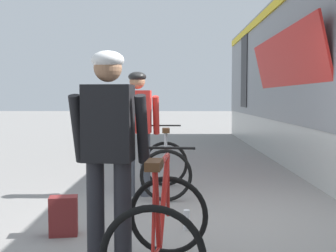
{
  "coord_description": "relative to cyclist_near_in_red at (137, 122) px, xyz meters",
  "views": [
    {
      "loc": [
        -0.51,
        -4.8,
        1.4
      ],
      "look_at": [
        -0.59,
        0.53,
        1.05
      ],
      "focal_mm": 46.3,
      "sensor_mm": 36.0,
      "label": 1
    }
  ],
  "objects": [
    {
      "name": "bicycle_near_silver",
      "position": [
        0.4,
        0.17,
        -0.65
      ],
      "size": [
        0.74,
        1.09,
        0.99
      ],
      "color": "black",
      "rests_on": "ground"
    },
    {
      "name": "ground_plane",
      "position": [
        1.03,
        -1.29,
        -1.05
      ],
      "size": [
        80.0,
        80.0,
        0.0
      ],
      "primitive_type": "plane",
      "color": "gray"
    },
    {
      "name": "cyclist_near_in_red",
      "position": [
        0.0,
        0.0,
        0.0
      ],
      "size": [
        0.62,
        0.32,
        1.76
      ],
      "color": "#4C515B",
      "rests_on": "ground"
    },
    {
      "name": "bicycle_far_red",
      "position": [
        0.42,
        -2.83,
        -0.65
      ],
      "size": [
        0.8,
        1.13,
        0.99
      ],
      "color": "black",
      "rests_on": "ground"
    },
    {
      "name": "water_bottle_near_the_bikes",
      "position": [
        0.65,
        -1.57,
        -0.95
      ],
      "size": [
        0.07,
        0.07,
        0.21
      ],
      "primitive_type": "cylinder",
      "color": "silver",
      "rests_on": "ground"
    },
    {
      "name": "cyclist_far_in_dark",
      "position": [
        0.0,
        -2.72,
        0.0
      ],
      "size": [
        0.63,
        0.35,
        1.76
      ],
      "color": "#232328",
      "rests_on": "ground"
    },
    {
      "name": "backpack_on_platform",
      "position": [
        -0.61,
        -1.78,
        -0.85
      ],
      "size": [
        0.31,
        0.22,
        0.4
      ],
      "primitive_type": "cube",
      "rotation": [
        0.0,
        0.0,
        0.16
      ],
      "color": "maroon",
      "rests_on": "ground"
    }
  ]
}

